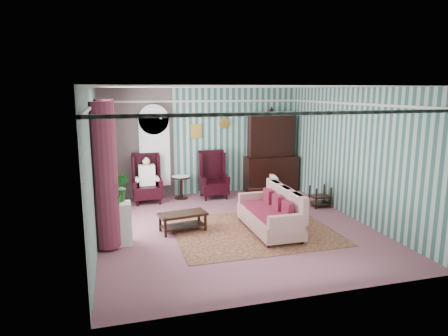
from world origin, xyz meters
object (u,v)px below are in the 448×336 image
object	(u,v)px
round_side_table	(181,187)
nest_table	(320,196)
bookcase	(155,157)
dresser_hutch	(271,150)
seated_woman	(147,180)
sofa	(270,209)
wingback_left	(147,179)
floral_armchair	(262,191)
plant_stand	(116,224)
coffee_table	(183,222)
wingback_right	(214,175)

from	to	relation	value
round_side_table	nest_table	distance (m)	3.60
bookcase	dresser_hutch	bearing A→B (deg)	-2.11
dresser_hutch	seated_woman	distance (m)	3.56
round_side_table	sofa	distance (m)	3.28
seated_woman	round_side_table	xyz separation A→B (m)	(0.90, 0.15, -0.29)
wingback_left	nest_table	size ratio (longest dim) A/B	2.31
seated_woman	round_side_table	distance (m)	0.96
seated_woman	floral_armchair	xyz separation A→B (m)	(2.53, -1.60, -0.07)
seated_woman	floral_armchair	bearing A→B (deg)	-32.26
nest_table	sofa	distance (m)	2.28
plant_stand	coffee_table	bearing A→B (deg)	16.67
dresser_hutch	floral_armchair	xyz separation A→B (m)	(-0.97, -1.87, -0.66)
round_side_table	coffee_table	bearing A→B (deg)	-98.89
seated_woman	coffee_table	world-z (taller)	seated_woman
nest_table	floral_armchair	bearing A→B (deg)	-178.24
sofa	round_side_table	bearing A→B (deg)	23.42
nest_table	floral_armchair	size ratio (longest dim) A/B	0.52
wingback_left	wingback_right	world-z (taller)	same
round_side_table	nest_table	xyz separation A→B (m)	(3.17, -1.70, -0.03)
round_side_table	floral_armchair	bearing A→B (deg)	-46.97
dresser_hutch	wingback_right	xyz separation A→B (m)	(-1.75, -0.27, -0.55)
bookcase	floral_armchair	xyz separation A→B (m)	(2.28, -1.99, -0.60)
dresser_hutch	round_side_table	size ratio (longest dim) A/B	3.93
seated_woman	sofa	size ratio (longest dim) A/B	0.64
nest_table	round_side_table	bearing A→B (deg)	151.80
wingback_right	seated_woman	bearing A→B (deg)	180.00
dresser_hutch	coffee_table	size ratio (longest dim) A/B	2.46
nest_table	sofa	world-z (taller)	sofa
wingback_left	plant_stand	bearing A→B (deg)	-106.22
sofa	coffee_table	world-z (taller)	sofa
dresser_hutch	wingback_left	world-z (taller)	dresser_hutch
nest_table	floral_armchair	xyz separation A→B (m)	(-1.54, -0.05, 0.25)
seated_woman	sofa	distance (m)	3.61
plant_stand	round_side_table	bearing A→B (deg)	59.62
plant_stand	sofa	distance (m)	3.01
wingback_left	floral_armchair	world-z (taller)	wingback_left
wingback_right	round_side_table	bearing A→B (deg)	169.99
plant_stand	coffee_table	size ratio (longest dim) A/B	0.83
wingback_left	floral_armchair	xyz separation A→B (m)	(2.53, -1.60, -0.11)
dresser_hutch	nest_table	size ratio (longest dim) A/B	4.37
floral_armchair	coffee_table	xyz separation A→B (m)	(-2.02, -0.76, -0.32)
floral_armchair	sofa	bearing A→B (deg)	177.40
wingback_right	plant_stand	size ratio (longest dim) A/B	1.56
sofa	floral_armchair	xyz separation A→B (m)	(0.33, 1.26, 0.04)
dresser_hutch	coffee_table	xyz separation A→B (m)	(-2.99, -2.63, -0.99)
round_side_table	plant_stand	size ratio (longest dim) A/B	0.75
nest_table	coffee_table	distance (m)	3.65
floral_armchair	coffee_table	size ratio (longest dim) A/B	1.08
seated_woman	coffee_table	distance (m)	2.44
bookcase	wingback_left	size ratio (longest dim) A/B	1.79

